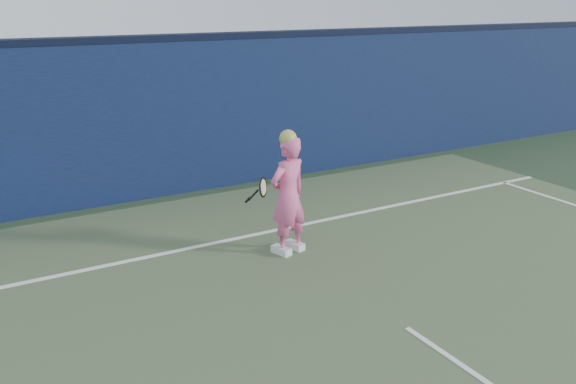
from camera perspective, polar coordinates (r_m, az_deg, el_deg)
ground at (r=5.77m, az=17.80°, el=-16.49°), size 80.00×80.00×0.00m
backstop_wall at (r=10.44m, az=-8.64°, el=7.02°), size 24.00×0.40×2.50m
wall_cap at (r=10.28m, az=-8.98°, el=14.15°), size 24.00×0.42×0.10m
player at (r=7.70m, az=0.00°, el=-0.27°), size 0.64×0.50×1.62m
racket at (r=8.02m, az=-2.45°, el=0.35°), size 0.46×0.29×0.27m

